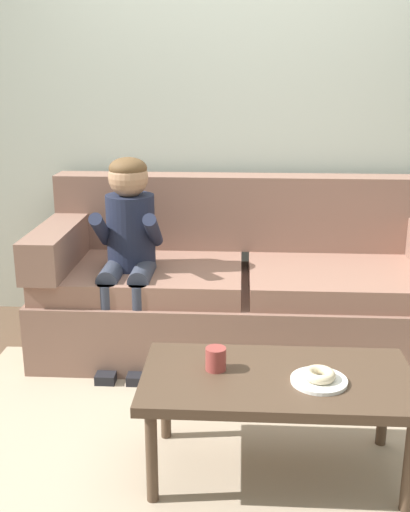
{
  "coord_description": "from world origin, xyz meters",
  "views": [
    {
      "loc": [
        0.03,
        -2.48,
        1.53
      ],
      "look_at": [
        -0.14,
        0.45,
        0.65
      ],
      "focal_mm": 43.4,
      "sensor_mm": 36.0,
      "label": 1
    }
  ],
  "objects_px": {
    "coffee_table": "(278,386)",
    "person_child": "(128,241)",
    "donut": "(319,375)",
    "mug": "(216,359)",
    "couch": "(245,289)"
  },
  "relations": [
    {
      "from": "coffee_table",
      "to": "person_child",
      "type": "bearing_deg",
      "value": 126.58
    },
    {
      "from": "donut",
      "to": "mug",
      "type": "xyz_separation_m",
      "value": [
        -0.38,
        0.08,
        0.01
      ]
    },
    {
      "from": "couch",
      "to": "donut",
      "type": "relative_size",
      "value": 18.88
    },
    {
      "from": "person_child",
      "to": "mug",
      "type": "bearing_deg",
      "value": -62.37
    },
    {
      "from": "couch",
      "to": "coffee_table",
      "type": "relative_size",
      "value": 2.19
    },
    {
      "from": "person_child",
      "to": "donut",
      "type": "distance_m",
      "value": 1.39
    },
    {
      "from": "couch",
      "to": "coffee_table",
      "type": "distance_m",
      "value": 1.21
    },
    {
      "from": "coffee_table",
      "to": "person_child",
      "type": "xyz_separation_m",
      "value": [
        -0.74,
        1.0,
        0.29
      ]
    },
    {
      "from": "couch",
      "to": "donut",
      "type": "bearing_deg",
      "value": -77.89
    },
    {
      "from": "coffee_table",
      "to": "mug",
      "type": "bearing_deg",
      "value": 171.29
    },
    {
      "from": "person_child",
      "to": "couch",
      "type": "bearing_deg",
      "value": 18.47
    },
    {
      "from": "donut",
      "to": "coffee_table",
      "type": "bearing_deg",
      "value": 163.05
    },
    {
      "from": "person_child",
      "to": "mug",
      "type": "height_order",
      "value": "person_child"
    },
    {
      "from": "couch",
      "to": "coffee_table",
      "type": "height_order",
      "value": "couch"
    },
    {
      "from": "couch",
      "to": "coffee_table",
      "type": "bearing_deg",
      "value": -84.29
    }
  ]
}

